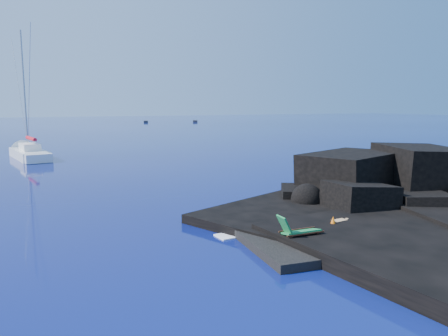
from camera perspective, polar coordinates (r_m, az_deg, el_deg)
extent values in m
plane|color=#04063D|center=(17.27, 3.80, -11.47)|extent=(400.00, 400.00, 0.00)
cube|color=black|center=(20.10, 14.52, -8.84)|extent=(9.08, 6.86, 0.70)
cube|color=silver|center=(20.69, 14.82, -7.26)|extent=(2.21, 1.25, 0.06)
cone|color=orange|center=(20.01, 14.05, -6.96)|extent=(0.50, 0.50, 0.60)
cube|color=#29292E|center=(143.36, -10.18, 5.88)|extent=(2.29, 4.42, 0.56)
cube|color=#2A292F|center=(144.14, -3.80, 6.01)|extent=(2.89, 4.78, 0.61)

